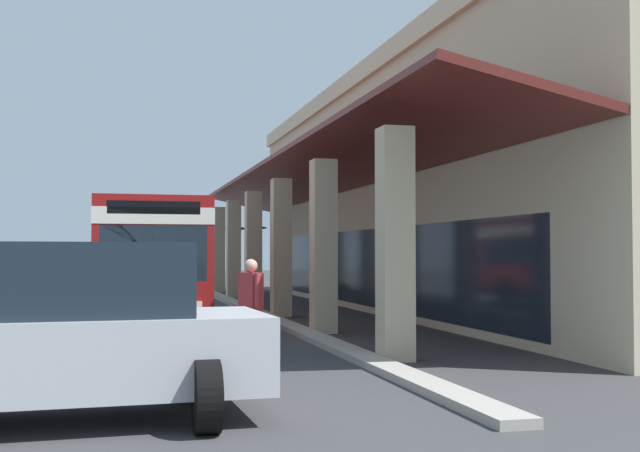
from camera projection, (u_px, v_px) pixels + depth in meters
name	position (u px, v px, depth m)	size (l,w,h in m)	color
ground	(374.00, 305.00, 28.85)	(120.00, 120.00, 0.00)	#38383A
curb_strip	(249.00, 309.00, 25.95)	(36.15, 0.50, 0.12)	#9E998E
plaza_building	(520.00, 193.00, 28.42)	(30.43, 15.79, 7.94)	#C6B793
transit_bus	(142.00, 253.00, 22.39)	(11.24, 2.94, 3.34)	maroon
parked_suv_silver	(42.00, 330.00, 8.79)	(2.84, 4.87, 1.97)	#B2B5BA
pedestrian	(251.00, 303.00, 13.96)	(0.69, 0.39, 1.75)	#726651
potted_palm	(247.00, 276.00, 35.41)	(1.99, 1.90, 3.08)	#4C4742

